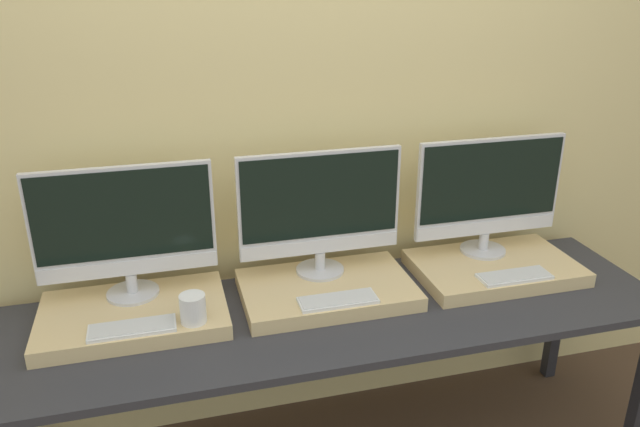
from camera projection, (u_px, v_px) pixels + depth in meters
wall_back at (306, 122)px, 2.40m from camera, size 8.00×0.04×2.60m
workbench at (335, 323)px, 2.28m from camera, size 2.46×0.68×0.70m
wooden_riser_left at (134, 315)px, 2.17m from camera, size 0.64×0.41×0.06m
monitor_left at (125, 227)px, 2.15m from camera, size 0.62×0.19×0.48m
keyboard_left at (132, 328)px, 2.03m from camera, size 0.28×0.10×0.01m
mug at (193, 309)px, 2.06m from camera, size 0.09×0.09×0.10m
wooden_riser_center at (327, 290)px, 2.34m from camera, size 0.64×0.41×0.06m
monitor_center at (320, 208)px, 2.32m from camera, size 0.62×0.19×0.48m
keyboard_center at (338, 300)px, 2.20m from camera, size 0.28×0.10×0.01m
wooden_riser_right at (494, 268)px, 2.51m from camera, size 0.64×0.41×0.06m
monitor_right at (489, 192)px, 2.49m from camera, size 0.62×0.19×0.48m
keyboard_right at (514, 276)px, 2.37m from camera, size 0.28×0.10×0.01m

